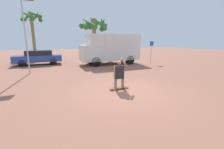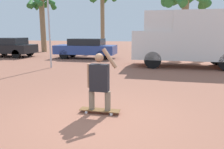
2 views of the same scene
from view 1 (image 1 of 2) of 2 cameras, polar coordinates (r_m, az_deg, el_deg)
name	(u,v)px [view 1 (image 1 of 2)]	position (r m, az deg, el deg)	size (l,w,h in m)	color
ground_plane	(123,91)	(7.25, 4.14, -6.32)	(80.00, 80.00, 0.00)	#935B47
skateboard	(119,88)	(7.50, 2.72, -5.06)	(0.97, 0.24, 0.09)	brown
person_skateboarder	(119,73)	(7.31, 2.78, 0.63)	(0.73, 0.22, 1.48)	gray
camper_van	(111,48)	(15.59, -0.45, 10.06)	(5.91, 2.29, 3.00)	black
parked_car_blue	(38,57)	(16.92, -26.27, 5.98)	(4.41, 1.75, 1.44)	black
palm_tree_near_van	(94,25)	(21.97, -6.83, 18.11)	(4.13, 4.10, 5.61)	#8E704C
palm_tree_center_background	(31,20)	(24.30, -28.33, 17.77)	(3.00, 3.16, 6.41)	#8E704C
flagpole	(25,26)	(12.48, -30.17, 15.77)	(0.81, 0.12, 5.94)	#B7B7BC
street_sign	(151,49)	(16.45, 14.74, 9.25)	(0.44, 0.06, 2.32)	#B7B7BC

